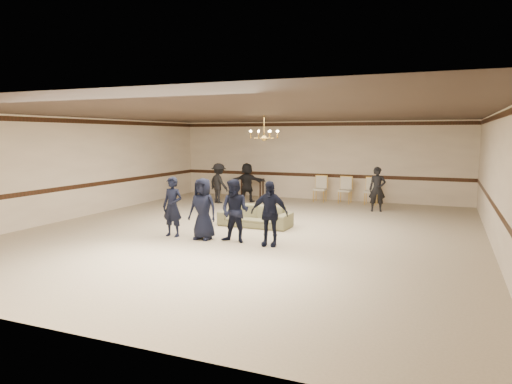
# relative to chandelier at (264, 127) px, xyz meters

# --- Properties ---
(room) EXTENTS (12.01, 14.01, 3.21)m
(room) POSITION_rel_chandelier_xyz_m (0.00, -1.00, -1.28)
(room) COLOR #C4B497
(room) RESTS_ON ground
(chair_rail) EXTENTS (12.00, 0.02, 0.14)m
(chair_rail) POSITION_rel_chandelier_xyz_m (0.00, 5.99, -1.88)
(chair_rail) COLOR #32190F
(chair_rail) RESTS_ON wall_back
(crown_molding) EXTENTS (12.00, 0.02, 0.14)m
(crown_molding) POSITION_rel_chandelier_xyz_m (0.00, 5.99, 0.21)
(crown_molding) COLOR #32190F
(crown_molding) RESTS_ON wall_back
(chandelier) EXTENTS (0.94, 0.94, 0.89)m
(chandelier) POSITION_rel_chandelier_xyz_m (0.00, 0.00, 0.00)
(chandelier) COLOR #B28A39
(chandelier) RESTS_ON ceiling
(boy_a) EXTENTS (0.59, 0.40, 1.57)m
(boy_a) POSITION_rel_chandelier_xyz_m (-1.64, -2.34, -2.09)
(boy_a) COLOR black
(boy_a) RESTS_ON floor
(boy_b) EXTENTS (0.78, 0.51, 1.57)m
(boy_b) POSITION_rel_chandelier_xyz_m (-0.74, -2.34, -2.09)
(boy_b) COLOR black
(boy_b) RESTS_ON floor
(boy_c) EXTENTS (0.79, 0.63, 1.57)m
(boy_c) POSITION_rel_chandelier_xyz_m (0.16, -2.34, -2.09)
(boy_c) COLOR black
(boy_c) RESTS_ON floor
(boy_d) EXTENTS (0.95, 0.47, 1.57)m
(boy_d) POSITION_rel_chandelier_xyz_m (1.06, -2.34, -2.09)
(boy_d) COLOR black
(boy_d) RESTS_ON floor
(settee) EXTENTS (2.12, 0.88, 0.61)m
(settee) POSITION_rel_chandelier_xyz_m (-0.15, -0.31, -2.57)
(settee) COLOR #646243
(settee) RESTS_ON floor
(adult_left) EXTENTS (1.16, 0.98, 1.55)m
(adult_left) POSITION_rel_chandelier_xyz_m (-3.27, 3.48, -2.10)
(adult_left) COLOR black
(adult_left) RESTS_ON floor
(adult_mid) EXTENTS (1.49, 0.65, 1.55)m
(adult_mid) POSITION_rel_chandelier_xyz_m (-2.37, 4.18, -2.10)
(adult_mid) COLOR black
(adult_mid) RESTS_ON floor
(adult_right) EXTENTS (0.62, 0.47, 1.55)m
(adult_right) POSITION_rel_chandelier_xyz_m (2.73, 3.78, -2.10)
(adult_right) COLOR black
(adult_right) RESTS_ON floor
(banquet_chair_left) EXTENTS (0.51, 0.51, 1.02)m
(banquet_chair_left) POSITION_rel_chandelier_xyz_m (0.30, 5.29, -2.36)
(banquet_chair_left) COLOR beige
(banquet_chair_left) RESTS_ON floor
(banquet_chair_mid) EXTENTS (0.52, 0.52, 1.02)m
(banquet_chair_mid) POSITION_rel_chandelier_xyz_m (1.30, 5.29, -2.36)
(banquet_chair_mid) COLOR beige
(banquet_chair_mid) RESTS_ON floor
(banquet_chair_right) EXTENTS (0.51, 0.51, 1.02)m
(banquet_chair_right) POSITION_rel_chandelier_xyz_m (2.30, 5.29, -2.36)
(banquet_chair_right) COLOR beige
(banquet_chair_right) RESTS_ON floor
(console_table) EXTENTS (0.97, 0.42, 0.81)m
(console_table) POSITION_rel_chandelier_xyz_m (-2.70, 5.49, -2.47)
(console_table) COLOR black
(console_table) RESTS_ON floor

